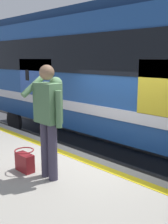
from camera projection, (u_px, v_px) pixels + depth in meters
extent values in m
plane|color=#3D3D3F|center=(91.00, 200.00, 5.19)|extent=(25.10, 25.10, 0.00)
cube|color=yellow|center=(80.00, 159.00, 4.79)|extent=(16.16, 0.16, 0.01)
cube|color=slate|center=(138.00, 171.00, 6.32)|extent=(21.44, 0.08, 0.16)
cube|color=slate|center=(166.00, 156.00, 7.32)|extent=(21.44, 0.08, 0.16)
cube|color=#1E478C|center=(126.00, 73.00, 7.02)|extent=(12.15, 2.87, 2.82)
cube|color=navy|center=(128.00, 13.00, 6.71)|extent=(11.91, 2.64, 0.24)
cube|color=black|center=(89.00, 54.00, 5.91)|extent=(11.54, 0.03, 0.90)
cube|color=silver|center=(89.00, 109.00, 6.17)|extent=(11.54, 0.03, 0.24)
cube|color=#3359B2|center=(35.00, 77.00, 7.50)|extent=(1.56, 0.02, 1.04)
cylinder|color=black|center=(14.00, 121.00, 9.30)|extent=(0.84, 0.12, 0.84)
cylinder|color=black|center=(63.00, 111.00, 10.90)|extent=(0.84, 0.12, 0.84)
cylinder|color=#383347|center=(53.00, 152.00, 3.91)|extent=(0.14, 0.14, 0.88)
cylinder|color=#383347|center=(45.00, 149.00, 4.03)|extent=(0.14, 0.14, 0.88)
cube|color=#4C724C|center=(48.00, 103.00, 3.82)|extent=(0.40, 0.24, 0.59)
sphere|color=#4C724C|center=(56.00, 84.00, 3.88)|extent=(0.20, 0.20, 0.20)
sphere|color=#997051|center=(47.00, 73.00, 3.73)|extent=(0.22, 0.22, 0.22)
cylinder|color=#4C724C|center=(59.00, 109.00, 3.66)|extent=(0.09, 0.09, 0.53)
cylinder|color=#4C724C|center=(33.00, 86.00, 3.88)|extent=(0.09, 0.42, 0.33)
cube|color=black|center=(27.00, 75.00, 3.77)|extent=(0.07, 0.02, 0.15)
cube|color=maroon|center=(25.00, 162.00, 4.27)|extent=(0.35, 0.16, 0.29)
torus|color=maroon|center=(24.00, 150.00, 4.23)|extent=(0.31, 0.31, 0.02)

